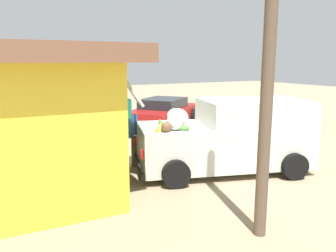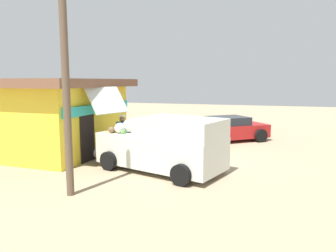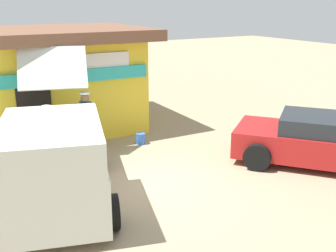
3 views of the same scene
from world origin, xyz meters
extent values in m
plane|color=#9E896B|center=(0.00, 0.00, 0.00)|extent=(60.00, 60.00, 0.00)
cube|color=yellow|center=(-0.54, 5.24, 1.42)|extent=(5.14, 3.84, 2.85)
cube|color=#2DB7B2|center=(-0.60, 3.35, 1.99)|extent=(4.78, 0.28, 0.36)
cube|color=black|center=(-1.50, 3.41, 1.00)|extent=(0.90, 0.09, 2.00)
cube|color=white|center=(0.51, 3.33, 2.28)|extent=(1.50, 0.11, 0.60)
cube|color=brown|center=(-0.54, 5.24, 3.01)|extent=(6.02, 4.72, 0.33)
cube|color=silver|center=(-1.87, 0.33, 0.72)|extent=(3.10, 4.74, 1.07)
cube|color=silver|center=(-2.12, -0.46, 1.56)|extent=(2.53, 3.13, 0.63)
cube|color=black|center=(-2.51, -1.71, 1.53)|extent=(1.54, 0.55, 0.48)
cube|color=silver|center=(-1.12, 2.72, 2.37)|extent=(1.81, 1.15, 1.00)
ellipsoid|color=silver|center=(-1.91, 1.84, 1.43)|extent=(0.43, 0.36, 0.36)
ellipsoid|color=silver|center=(-1.65, 1.57, 1.49)|extent=(0.56, 0.47, 0.47)
ellipsoid|color=silver|center=(-1.15, 1.38, 1.45)|extent=(0.48, 0.40, 0.40)
cylinder|color=#6AA444|center=(-1.04, 1.75, 1.30)|extent=(0.26, 0.17, 0.10)
cylinder|color=green|center=(-1.18, 1.37, 1.32)|extent=(0.28, 0.29, 0.14)
cylinder|color=#5B9B41|center=(-2.04, 1.66, 1.31)|extent=(0.27, 0.30, 0.12)
cube|color=black|center=(-1.21, 2.46, 0.26)|extent=(1.72, 0.61, 0.16)
cube|color=red|center=(-1.90, 2.69, 0.77)|extent=(0.15, 0.10, 0.20)
cube|color=red|center=(-0.50, 2.25, 0.77)|extent=(0.15, 0.10, 0.20)
cylinder|color=black|center=(-3.28, -0.79, 0.33)|extent=(0.41, 0.69, 0.66)
cylinder|color=black|center=(-1.36, -1.39, 0.33)|extent=(0.41, 0.69, 0.66)
cylinder|color=black|center=(-2.39, 2.06, 0.33)|extent=(0.41, 0.69, 0.66)
cylinder|color=black|center=(-0.47, 1.45, 0.33)|extent=(0.41, 0.69, 0.66)
cube|color=maroon|center=(4.40, -1.19, 0.52)|extent=(4.04, 4.41, 0.67)
cube|color=#1E2328|center=(4.40, -1.19, 1.06)|extent=(2.50, 2.57, 0.41)
cylinder|color=black|center=(4.26, 0.53, 0.33)|extent=(0.59, 0.66, 0.67)
cylinder|color=black|center=(2.75, -0.68, 0.33)|extent=(0.59, 0.66, 0.67)
cylinder|color=black|center=(6.05, -1.70, 0.33)|extent=(0.59, 0.66, 0.67)
cylinder|color=black|center=(4.54, -2.91, 0.33)|extent=(0.59, 0.66, 0.67)
cylinder|color=#726047|center=(-0.42, 2.26, 0.42)|extent=(0.15, 0.15, 0.85)
cylinder|color=#726047|center=(-0.43, 2.60, 0.42)|extent=(0.15, 0.15, 0.85)
cylinder|color=#3872B2|center=(-0.43, 2.43, 1.15)|extent=(0.35, 0.35, 0.60)
sphere|color=brown|center=(-0.43, 2.43, 1.57)|extent=(0.23, 0.23, 0.23)
cylinder|color=silver|center=(-0.43, 2.43, 1.70)|extent=(0.25, 0.25, 0.05)
cylinder|color=#3872B2|center=(-0.42, 2.19, 1.17)|extent=(0.09, 0.09, 0.57)
cylinder|color=#3872B2|center=(-0.43, 2.67, 1.17)|extent=(0.09, 0.09, 0.57)
cylinder|color=#4C4C51|center=(-1.49, 1.96, 0.43)|extent=(0.15, 0.15, 0.86)
cylinder|color=#4C4C51|center=(-1.50, 2.30, 0.43)|extent=(0.15, 0.15, 0.86)
cylinder|color=gold|center=(-1.72, 2.12, 1.07)|extent=(0.69, 0.36, 0.67)
sphere|color=brown|center=(-2.02, 2.11, 1.37)|extent=(0.23, 0.23, 0.23)
cylinder|color=gold|center=(-1.93, 1.88, 1.00)|extent=(0.09, 0.09, 0.58)
cylinder|color=gold|center=(-1.94, 2.36, 1.00)|extent=(0.09, 0.09, 0.58)
ellipsoid|color=silver|center=(-0.91, 3.40, 0.21)|extent=(0.79, 0.82, 0.42)
cylinder|color=#5BB13C|center=(-1.18, 3.66, 0.07)|extent=(0.22, 0.30, 0.15)
cylinder|color=#54B23B|center=(-0.63, 3.51, 0.06)|extent=(0.19, 0.25, 0.13)
cylinder|color=#51AB30|center=(-0.84, 3.20, 0.07)|extent=(0.28, 0.33, 0.14)
cylinder|color=#5BA039|center=(-1.20, 3.56, 0.07)|extent=(0.33, 0.23, 0.14)
cylinder|color=#68AB35|center=(-0.58, 3.35, 0.07)|extent=(0.36, 0.23, 0.14)
cylinder|color=blue|center=(1.19, 2.50, 0.16)|extent=(0.26, 0.26, 0.31)
cylinder|color=brown|center=(-4.93, 1.89, 2.72)|extent=(0.20, 0.20, 5.45)
camera|label=1|loc=(-8.87, 5.79, 2.87)|focal=36.57mm
camera|label=2|loc=(-12.17, -3.14, 3.09)|focal=34.25mm
camera|label=3|loc=(-3.92, -7.68, 3.99)|focal=44.44mm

